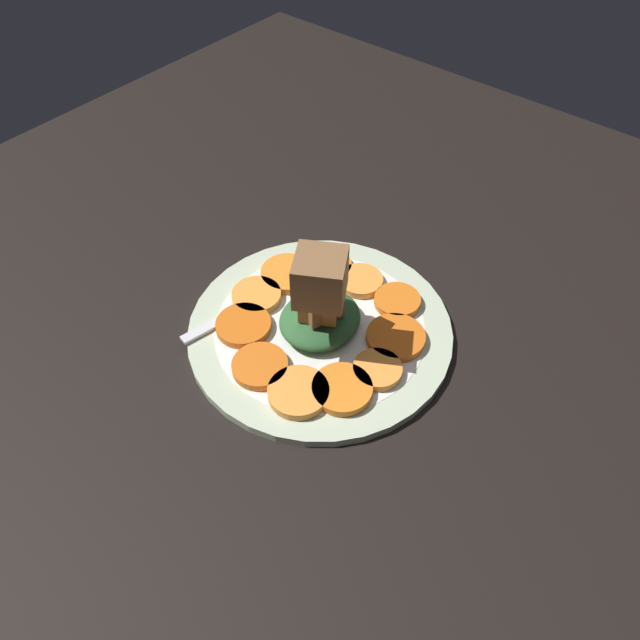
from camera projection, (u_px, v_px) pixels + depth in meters
table_slab at (320, 339)px, 68.07cm from camera, size 120.00×120.00×2.00cm
plate at (320, 330)px, 66.94cm from camera, size 28.25×28.25×1.05cm
carrot_slice_0 at (328, 266)px, 72.19cm from camera, size 5.40×5.40×0.85cm
carrot_slice_1 at (287, 274)px, 71.34cm from camera, size 6.06×6.06×0.85cm
carrot_slice_2 at (256, 296)px, 68.98cm from camera, size 5.48×5.48×0.85cm
carrot_slice_3 at (243, 325)px, 66.03cm from camera, size 5.91×5.91×0.85cm
carrot_slice_4 at (260, 366)px, 62.39cm from camera, size 5.68×5.68×0.85cm
carrot_slice_5 at (298, 392)px, 60.26cm from camera, size 6.03×6.03×0.85cm
carrot_slice_6 at (342, 389)px, 60.51cm from camera, size 5.97×5.97×0.85cm
carrot_slice_7 at (377, 369)px, 62.10cm from camera, size 4.96×4.96×0.85cm
carrot_slice_8 at (396, 337)px, 64.91cm from camera, size 6.17×6.17×0.85cm
carrot_slice_9 at (397, 301)px, 68.45cm from camera, size 5.11×5.11×0.85cm
carrot_slice_10 at (361, 281)px, 70.54cm from camera, size 5.06×5.06×0.85cm
center_pile at (321, 300)px, 62.66cm from camera, size 9.65×8.90×11.90cm
fork at (265, 297)px, 69.15cm from camera, size 19.72×6.03×0.40cm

